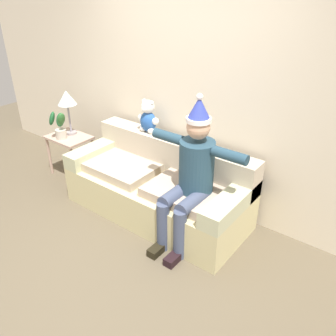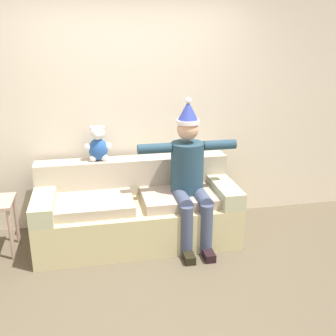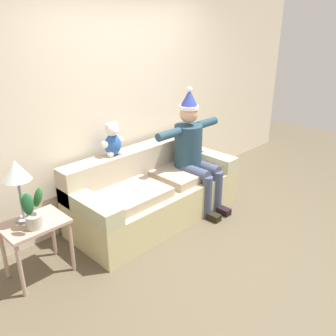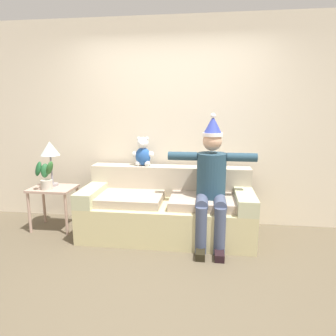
% 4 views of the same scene
% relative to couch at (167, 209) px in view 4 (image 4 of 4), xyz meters
% --- Properties ---
extents(ground_plane, '(10.00, 10.00, 0.00)m').
position_rel_couch_xyz_m(ground_plane, '(0.00, -1.04, -0.33)').
color(ground_plane, brown).
extents(back_wall, '(7.00, 0.10, 2.70)m').
position_rel_couch_xyz_m(back_wall, '(0.00, 0.51, 1.02)').
color(back_wall, beige).
rests_on(back_wall, ground_plane).
extents(couch, '(2.06, 0.87, 0.82)m').
position_rel_couch_xyz_m(couch, '(0.00, 0.00, 0.00)').
color(couch, '#C6BA86').
rests_on(couch, ground_plane).
extents(person_seated, '(1.02, 0.77, 1.51)m').
position_rel_couch_xyz_m(person_seated, '(0.53, -0.16, 0.43)').
color(person_seated, '#244152').
rests_on(person_seated, ground_plane).
extents(teddy_bear, '(0.29, 0.17, 0.38)m').
position_rel_couch_xyz_m(teddy_bear, '(-0.36, 0.26, 0.66)').
color(teddy_bear, '#2855A0').
rests_on(teddy_bear, couch).
extents(side_table, '(0.55, 0.41, 0.56)m').
position_rel_couch_xyz_m(side_table, '(-1.49, -0.03, 0.14)').
color(side_table, tan).
rests_on(side_table, ground_plane).
extents(table_lamp, '(0.24, 0.24, 0.58)m').
position_rel_couch_xyz_m(table_lamp, '(-1.53, 0.05, 0.69)').
color(table_lamp, gray).
rests_on(table_lamp, side_table).
extents(potted_plant, '(0.25, 0.26, 0.37)m').
position_rel_couch_xyz_m(potted_plant, '(-1.52, -0.12, 0.41)').
color(potted_plant, '#BEB5A4').
rests_on(potted_plant, side_table).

